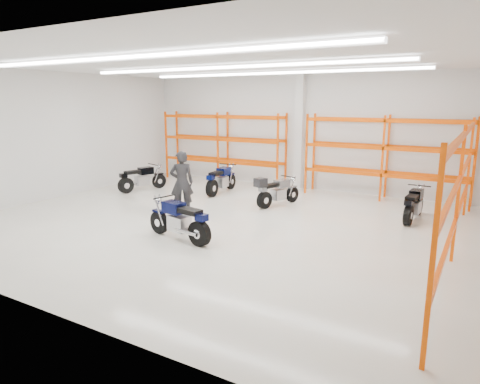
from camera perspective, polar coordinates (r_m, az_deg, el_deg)
The scene contains 11 objects.
ground at distance 12.51m, azimuth -2.62°, elevation -4.09°, with size 14.00×14.00×0.00m, color beige.
room_shell at distance 12.04m, azimuth -2.70°, elevation 11.13°, with size 14.02×12.02×4.51m.
motorcycle_main at distance 10.90m, azimuth -7.89°, elevation -3.90°, with size 2.16×0.81×1.07m.
motorcycle_back_a at distance 17.17m, azimuth -13.13°, elevation 1.69°, with size 0.92×2.01×1.01m.
motorcycle_back_b at distance 16.33m, azimuth -2.63°, elevation 1.55°, with size 0.72×2.16×1.06m.
motorcycle_back_c at distance 14.35m, azimuth 4.71°, elevation 0.05°, with size 0.92×1.98×1.04m.
motorcycle_back_d at distance 13.60m, azimuth 22.13°, elevation -1.66°, with size 0.66×2.00×0.98m.
standing_man at distance 13.40m, azimuth -7.77°, elevation 1.26°, with size 0.72×0.47×1.98m, color black.
structural_column at distance 17.23m, azimuth 7.95°, elevation 7.88°, with size 0.32×0.32×4.50m, color white.
pallet_racking_back_left at distance 18.54m, azimuth -2.32°, elevation 6.84°, with size 5.67×0.87×3.00m.
pallet_racking_back_right at distance 15.96m, azimuth 18.82°, elevation 5.35°, with size 5.67×0.87×3.00m.
Camera 1 is at (6.54, -10.08, 3.49)m, focal length 32.00 mm.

